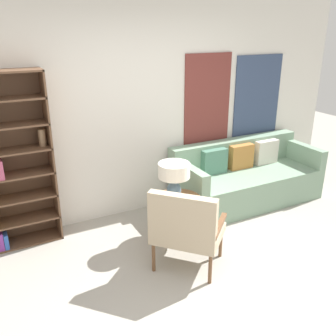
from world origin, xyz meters
The scene contains 6 objects.
ground_plane centered at (0.00, 0.00, 0.00)m, with size 14.00×14.00×0.00m, color #9E998E.
wall_back centered at (0.05, 2.03, 1.35)m, with size 6.40×0.08×2.70m.
armchair centered at (-0.04, 0.55, 0.49)m, with size 0.85×0.86×0.87m.
couch centered at (1.51, 1.58, 0.32)m, with size 2.04×0.85×0.82m.
side_table centered at (0.19, 1.13, 0.45)m, with size 0.54×0.54×0.50m.
table_lamp centered at (0.15, 1.13, 0.79)m, with size 0.35×0.35×0.42m.
Camera 1 is at (-1.65, -2.18, 2.32)m, focal length 40.00 mm.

